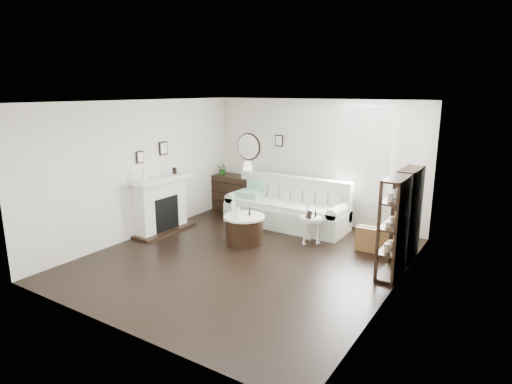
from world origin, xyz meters
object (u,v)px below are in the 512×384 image
Objects in this scene: dresser at (235,193)px; sofa at (287,210)px; pedestal_table at (311,219)px; drum_table at (244,229)px.

sofa is at bearing -13.05° from dresser.
dresser reaches higher than pedestal_table.
drum_table is 1.49× the size of pedestal_table.
sofa is 3.41× the size of drum_table.
dresser is 2.44× the size of pedestal_table.
drum_table is at bearing -50.44° from dresser.
dresser is at bearing 166.95° from sofa.
sofa is at bearing 83.41° from drum_table.
drum_table is 1.29m from pedestal_table.
pedestal_table is at bearing -24.26° from dresser.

